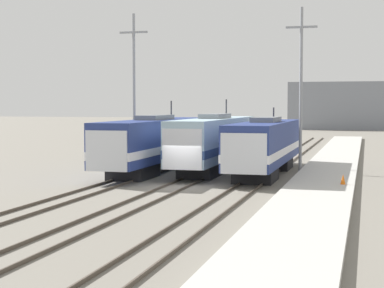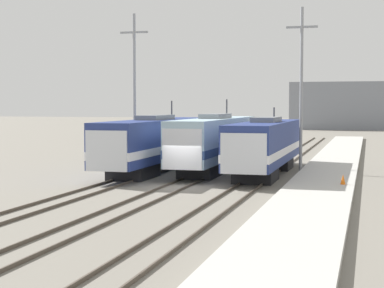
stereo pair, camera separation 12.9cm
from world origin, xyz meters
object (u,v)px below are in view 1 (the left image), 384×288
catenary_tower_right (301,85)px  traffic_cone (343,179)px  catenary_tower_left (134,86)px  locomotive_far_left (153,143)px  locomotive_far_right (265,145)px  locomotive_center (214,142)px

catenary_tower_right → traffic_cone: catenary_tower_right is taller
catenary_tower_left → catenary_tower_right: 13.34m
catenary_tower_left → locomotive_far_left: bearing=-49.3°
locomotive_far_right → catenary_tower_left: catenary_tower_left is taller
locomotive_center → locomotive_far_right: locomotive_center is taller
locomotive_far_left → catenary_tower_right: size_ratio=1.54×
locomotive_far_left → locomotive_center: bearing=24.7°
locomotive_center → catenary_tower_right: bearing=9.9°
catenary_tower_right → locomotive_center: bearing=-170.1°
catenary_tower_left → catenary_tower_right: size_ratio=1.00×
catenary_tower_left → traffic_cone: bearing=-29.8°
locomotive_far_right → traffic_cone: (5.71, -6.55, -1.52)m
locomotive_center → catenary_tower_left: bearing=170.8°
locomotive_far_left → catenary_tower_right: 11.94m
locomotive_far_left → catenary_tower_left: catenary_tower_left is taller
catenary_tower_left → traffic_cone: (16.85, -9.65, -5.90)m
locomotive_center → traffic_cone: size_ratio=29.99×
locomotive_far_right → catenary_tower_left: size_ratio=1.42×
locomotive_far_right → traffic_cone: 8.82m
locomotive_far_left → traffic_cone: locomotive_far_left is taller
locomotive_far_right → catenary_tower_right: size_ratio=1.42×
locomotive_far_right → catenary_tower_left: bearing=164.5°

